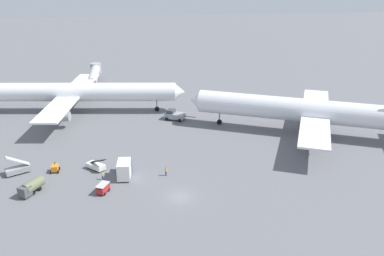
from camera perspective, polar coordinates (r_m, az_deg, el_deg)
name	(u,v)px	position (r m, az deg, el deg)	size (l,w,h in m)	color
ground_plane	(180,197)	(72.15, -1.72, -9.74)	(600.00, 600.00, 0.00)	slate
airliner_at_gate_left	(78,92)	(116.56, -15.94, 4.91)	(58.93, 45.96, 16.25)	white
airliner_being_pushed	(306,111)	(100.22, 15.99, 2.36)	(54.57, 40.58, 16.13)	silver
pushback_tug	(174,115)	(107.24, -2.51, 1.87)	(8.20, 5.09, 2.98)	gray
gse_baggage_cart_trailing	(103,188)	(74.60, -12.58, -8.40)	(2.60, 3.14, 1.71)	red
gse_belt_loader_portside	(96,166)	(83.08, -13.52, -5.24)	(4.42, 4.30, 3.02)	silver
gse_gpu_cart_small	(55,168)	(84.48, -18.96, -5.42)	(1.63, 2.12, 1.90)	orange
gse_fuel_bowser_stubby	(31,187)	(77.99, -21.97, -7.76)	(4.17, 5.16, 2.40)	#666B4C
gse_catering_truck_tall	(124,168)	(78.87, -9.61, -5.67)	(2.81, 6.00, 3.50)	#2D5199
gse_stair_truck_yellow	(18,169)	(86.34, -23.61, -5.34)	(4.91, 3.88, 4.06)	gray
ground_crew_marshaller_foreground	(103,176)	(78.99, -12.64, -6.66)	(0.36, 0.36, 1.55)	#2D3351
ground_crew_wing_walker_right	(166,171)	(78.61, -3.75, -6.18)	(0.36, 0.48, 1.75)	#2D3351
jet_bridge	(94,74)	(143.52, -13.77, 7.55)	(3.88, 22.62, 5.78)	#B7B7BC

